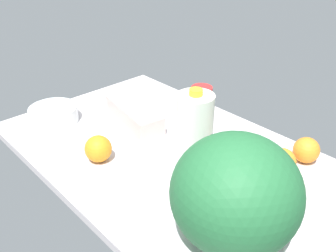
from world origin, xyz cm
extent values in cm
cube|color=silver|center=(0.00, 0.00, 1.50)|extent=(120.00, 76.00, 3.00)
cube|color=beige|center=(-23.54, 4.00, 6.62)|extent=(30.27, 15.15, 7.24)
cylinder|color=white|center=(14.27, -2.53, 16.44)|extent=(11.04, 11.04, 26.88)
cylinder|color=yellow|center=(14.27, -2.53, 30.78)|extent=(3.86, 3.86, 1.80)
ellipsoid|color=#256A3A|center=(39.70, -15.11, 17.40)|extent=(31.10, 31.10, 28.81)
cylinder|color=silver|center=(-1.39, 17.36, 11.49)|extent=(7.30, 7.30, 16.99)
cylinder|color=red|center=(-1.39, 17.36, 20.69)|extent=(7.52, 7.52, 1.40)
cylinder|color=silver|center=(-45.73, -18.37, 6.05)|extent=(18.52, 18.52, 6.10)
sphere|color=orange|center=(-11.50, -20.29, 7.46)|extent=(8.92, 8.92, 8.92)
sphere|color=orange|center=(32.95, 17.60, 7.32)|extent=(8.64, 8.64, 8.64)
sphere|color=orange|center=(34.65, 29.18, 7.26)|extent=(8.52, 8.52, 8.52)
camera|label=1|loc=(78.97, -72.62, 74.09)|focal=40.00mm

